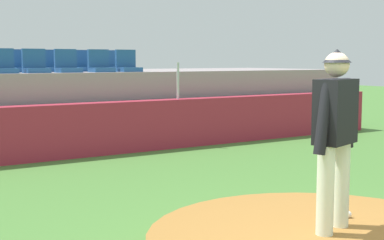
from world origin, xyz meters
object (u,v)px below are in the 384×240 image
Objects in this scene: stadium_chair_4 at (100,65)px; stadium_chair_11 at (112,65)px; stadium_chair_10 at (84,65)px; stadium_chair_2 at (35,65)px; stadium_chair_5 at (128,65)px; stadium_chair_3 at (67,65)px; baseball at (348,214)px; pitcher at (335,127)px; stadium_chair_1 at (3,66)px; stadium_chair_8 at (24,65)px; stadium_chair_9 at (55,65)px.

stadium_chair_4 and stadium_chair_11 have the same top height.
stadium_chair_10 is 0.72m from stadium_chair_11.
stadium_chair_2 is 2.10m from stadium_chair_5.
baseball is at bearing 92.40° from stadium_chair_3.
stadium_chair_10 is (0.72, 0.85, 0.00)m from stadium_chair_3.
pitcher is at bearing 83.31° from stadium_chair_4.
stadium_chair_1 reaches higher than baseball.
stadium_chair_3 is 1.09m from stadium_chair_8.
stadium_chair_8 is at bearing -23.15° from stadium_chair_5.
baseball is 7.74m from stadium_chair_2.
stadium_chair_5 reaches higher than pitcher.
stadium_chair_4 is at bearing 91.87° from stadium_chair_10.
stadium_chair_2 is (0.66, 0.03, 0.00)m from stadium_chair_1.
stadium_chair_2 is 1.00× the size of stadium_chair_4.
pitcher is at bearing 88.85° from stadium_chair_3.
stadium_chair_2 is 1.44m from stadium_chair_4.
stadium_chair_4 and stadium_chair_5 have the same top height.
baseball is 7.69m from stadium_chair_3.
stadium_chair_8 is 1.40m from stadium_chair_10.
stadium_chair_5 is at bearing 127.59° from stadium_chair_10.
stadium_chair_4 is at bearing 65.27° from pitcher.
stadium_chair_10 and stadium_chair_11 have the same top height.
stadium_chair_8 is 1.00× the size of stadium_chair_10.
stadium_chair_8 is (0.01, 0.87, 0.00)m from stadium_chair_2.
pitcher is 8.63m from stadium_chair_9.
stadium_chair_9 reaches higher than baseball.
stadium_chair_4 and stadium_chair_10 have the same top height.
stadium_chair_2 is 1.66m from stadium_chair_10.
stadium_chair_2 is at bearing 75.93° from pitcher.
stadium_chair_1 is 1.00× the size of stadium_chair_5.
stadium_chair_5 is at bearing 88.18° from stadium_chair_11.
stadium_chair_8 is at bearing -31.41° from stadium_chair_4.
stadium_chair_9 is (0.03, 0.86, 0.00)m from stadium_chair_3.
pitcher is 3.57× the size of stadium_chair_4.
stadium_chair_10 is at bearing -148.45° from stadium_chair_2.
stadium_chair_10 reaches higher than pitcher.
stadium_chair_2 is at bearing 31.55° from stadium_chair_10.
stadium_chair_10 is 1.00× the size of stadium_chair_11.
pitcher is 3.57× the size of stadium_chair_11.
pitcher is at bearing 93.50° from stadium_chair_8.
stadium_chair_1 is at bearing 80.81° from pitcher.
stadium_chair_1 is at bearing 0.60° from stadium_chair_4.
stadium_chair_3 is 1.00× the size of stadium_chair_9.
stadium_chair_5 reaches higher than baseball.
stadium_chair_5 is (0.66, -0.02, 0.00)m from stadium_chair_4.
stadium_chair_3 is at bearing 70.81° from pitcher.
baseball is at bearing 87.22° from stadium_chair_10.
pitcher is at bearing 79.50° from stadium_chair_11.
baseball is at bearing 102.58° from stadium_chair_1.
stadium_chair_5 is (1.10, 7.49, 1.53)m from baseball.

